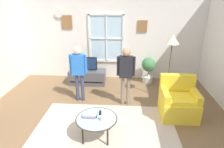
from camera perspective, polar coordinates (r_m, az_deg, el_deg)
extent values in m
cube|color=brown|center=(3.96, -3.45, -17.11)|extent=(6.18, 6.35, 0.02)
cube|color=silver|center=(6.12, -0.30, 10.94)|extent=(5.58, 0.12, 2.66)
cube|color=silver|center=(6.07, -1.67, 10.41)|extent=(1.03, 0.02, 1.43)
cube|color=white|center=(5.95, -1.76, 17.14)|extent=(1.09, 0.04, 0.06)
cube|color=white|center=(6.23, -1.61, 3.91)|extent=(1.09, 0.04, 0.06)
cube|color=white|center=(6.12, -6.58, 10.38)|extent=(0.06, 0.04, 1.43)
cube|color=white|center=(6.02, 3.29, 10.30)|extent=(0.06, 0.04, 1.43)
cube|color=white|center=(6.05, -1.68, 10.38)|extent=(0.03, 0.04, 1.43)
cube|color=white|center=(6.05, -1.68, 10.38)|extent=(1.03, 0.04, 0.03)
cube|color=olive|center=(6.21, -13.12, 14.62)|extent=(0.32, 0.03, 0.40)
cube|color=olive|center=(5.99, 8.93, 13.70)|extent=(0.28, 0.03, 0.34)
cylinder|color=silver|center=(6.25, -15.38, 16.76)|extent=(0.24, 0.04, 0.24)
cube|color=#C6B29E|center=(4.01, -2.08, -16.34)|extent=(2.83, 1.96, 0.01)
cube|color=#4C4C51|center=(5.92, -7.22, -0.88)|extent=(1.07, 0.46, 0.43)
cube|color=black|center=(5.74, -7.62, -2.37)|extent=(0.97, 0.02, 0.02)
cylinder|color=#4C4C4C|center=(5.83, -7.33, 1.31)|extent=(0.08, 0.08, 0.05)
cube|color=black|center=(5.77, -7.42, 3.12)|extent=(0.61, 0.05, 0.38)
cube|color=navy|center=(5.74, -7.48, 3.04)|extent=(0.57, 0.01, 0.34)
cube|color=yellow|center=(4.57, 18.83, -9.29)|extent=(0.76, 0.72, 0.42)
cube|color=yellow|center=(4.63, 18.60, -2.75)|extent=(0.76, 0.16, 0.45)
cube|color=yellow|center=(4.34, 15.23, -5.83)|extent=(0.12, 0.65, 0.20)
cube|color=yellow|center=(4.52, 23.24, -5.80)|extent=(0.12, 0.65, 0.20)
cube|color=yellow|center=(4.41, 19.38, -6.82)|extent=(0.61, 0.50, 0.08)
cylinder|color=#99B2B7|center=(3.65, -4.57, -12.92)|extent=(0.75, 0.75, 0.02)
torus|color=#3F3328|center=(3.65, -4.57, -12.92)|extent=(0.77, 0.77, 0.02)
cylinder|color=#33281E|center=(3.98, -7.26, -13.35)|extent=(0.04, 0.04, 0.39)
cylinder|color=#33281E|center=(3.93, -0.72, -13.70)|extent=(0.04, 0.04, 0.39)
cylinder|color=#33281E|center=(3.64, -8.60, -17.32)|extent=(0.04, 0.04, 0.39)
cylinder|color=#33281E|center=(3.58, -1.31, -17.80)|extent=(0.04, 0.04, 0.39)
cube|color=#7681C8|center=(3.70, -6.51, -12.12)|extent=(0.23, 0.17, 0.02)
cube|color=#9D6D75|center=(3.69, -6.53, -11.84)|extent=(0.23, 0.18, 0.02)
cube|color=#94BDBB|center=(3.68, -6.54, -11.60)|extent=(0.25, 0.14, 0.02)
cylinder|color=white|center=(3.56, -2.90, -12.83)|extent=(0.08, 0.08, 0.09)
cube|color=black|center=(3.77, -3.43, -11.29)|extent=(0.06, 0.14, 0.02)
cube|color=black|center=(3.71, -4.76, -11.99)|extent=(0.06, 0.14, 0.02)
cylinder|color=#726656|center=(4.72, 3.12, -4.92)|extent=(0.09, 0.09, 0.72)
cylinder|color=#726656|center=(4.72, 4.75, -4.96)|extent=(0.09, 0.09, 0.72)
cube|color=black|center=(4.48, 4.13, 2.08)|extent=(0.31, 0.16, 0.51)
sphere|color=#A87A5B|center=(4.38, 4.26, 6.41)|extent=(0.19, 0.19, 0.19)
cylinder|color=black|center=(4.46, 1.81, 2.36)|extent=(0.06, 0.06, 0.46)
cylinder|color=black|center=(4.46, 6.47, 2.24)|extent=(0.06, 0.06, 0.46)
cylinder|color=#333851|center=(4.97, -10.17, -3.89)|extent=(0.09, 0.09, 0.71)
cylinder|color=#333851|center=(4.94, -8.66, -3.95)|extent=(0.09, 0.09, 0.71)
cube|color=blue|center=(4.72, -9.86, 2.75)|extent=(0.31, 0.16, 0.50)
sphere|color=beige|center=(4.62, -10.14, 6.85)|extent=(0.19, 0.19, 0.19)
cylinder|color=blue|center=(4.74, -12.06, 2.99)|extent=(0.06, 0.06, 0.45)
cylinder|color=blue|center=(4.66, -7.78, 2.94)|extent=(0.06, 0.06, 0.45)
cylinder|color=silver|center=(6.11, 10.39, -1.54)|extent=(0.29, 0.29, 0.20)
cylinder|color=#4C7238|center=(6.04, 10.51, 0.07)|extent=(0.02, 0.02, 0.17)
sphere|color=#3D7744|center=(5.94, 10.70, 2.72)|extent=(0.42, 0.42, 0.42)
cylinder|color=black|center=(5.28, 15.52, -6.92)|extent=(0.26, 0.26, 0.03)
cylinder|color=brown|center=(4.98, 16.33, 0.37)|extent=(0.03, 0.03, 1.47)
cone|color=beige|center=(4.76, 17.39, 9.77)|extent=(0.32, 0.32, 0.22)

